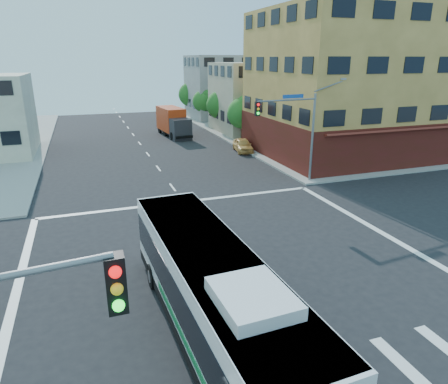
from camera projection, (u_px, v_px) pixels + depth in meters
name	position (u px, v px, depth m)	size (l,w,h in m)	color
ground	(231.00, 265.00, 19.33)	(120.00, 120.00, 0.00)	black
sidewalk_ne	(364.00, 123.00, 61.63)	(50.00, 50.00, 0.15)	gray
corner_building_ne	(353.00, 96.00, 40.28)	(18.10, 15.44, 14.00)	gold
building_east_near	(262.00, 98.00, 53.63)	(12.06, 10.06, 9.00)	#BBAC8F
building_east_far	(226.00, 87.00, 65.99)	(12.06, 10.06, 10.00)	#959691
signal_mast_ne	(295.00, 122.00, 30.10)	(7.91, 1.13, 8.07)	slate
street_tree_a	(243.00, 111.00, 46.91)	(3.60, 3.60, 5.53)	#3B2615
street_tree_b	(221.00, 103.00, 54.01)	(3.80, 3.80, 5.79)	#3B2615
street_tree_c	(204.00, 100.00, 61.26)	(3.40, 3.40, 5.29)	#3B2615
street_tree_d	(191.00, 93.00, 68.28)	(4.00, 4.00, 6.03)	#3B2615
transit_bus	(212.00, 293.00, 13.75)	(3.26, 12.76, 3.75)	black
box_truck	(173.00, 123.00, 50.98)	(3.04, 8.04, 3.54)	#28282D
parked_car	(243.00, 145.00, 42.66)	(1.65, 4.09, 1.40)	#DFA853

